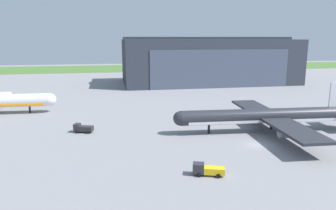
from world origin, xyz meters
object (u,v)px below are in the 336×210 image
at_px(maintenance_hangar, 209,61).
at_px(ops_van, 207,170).
at_px(stair_truck, 83,128).
at_px(airliner_near_left, 269,116).

xyz_separation_m(maintenance_hangar, ops_van, (-33.38, -105.07, -9.72)).
distance_m(maintenance_hangar, stair_truck, 94.90).
relative_size(stair_truck, ops_van, 0.89).
bearing_deg(airliner_near_left, stair_truck, 170.58).
distance_m(maintenance_hangar, airliner_near_left, 85.04).
height_order(maintenance_hangar, airliner_near_left, maintenance_hangar).
bearing_deg(maintenance_hangar, stair_truck, -125.60).
relative_size(maintenance_hangar, ops_van, 15.46).
bearing_deg(maintenance_hangar, airliner_near_left, -97.83).
height_order(airliner_near_left, ops_van, airliner_near_left).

